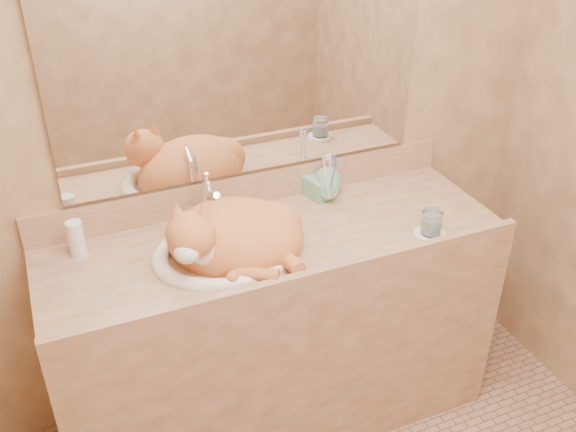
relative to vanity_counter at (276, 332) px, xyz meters
name	(u,v)px	position (x,y,z in m)	size (l,w,h in m)	color
wall_back	(244,101)	(0.00, 0.28, 0.82)	(2.40, 0.02, 2.50)	#8A613F
vanity_counter	(276,332)	(0.00, 0.00, 0.00)	(1.60, 0.55, 0.85)	brown
mirror	(244,63)	(0.00, 0.26, 0.97)	(1.30, 0.02, 0.80)	white
sink_basin	(226,234)	(-0.18, -0.02, 0.50)	(0.49, 0.41, 0.15)	white
faucet	(209,202)	(-0.18, 0.17, 0.52)	(0.05, 0.13, 0.19)	white
cat	(231,234)	(-0.17, -0.03, 0.50)	(0.46, 0.37, 0.25)	#C4622D
soap_dispenser	(328,182)	(0.27, 0.16, 0.51)	(0.08, 0.08, 0.17)	#6FB392
toothbrush_cup	(329,193)	(0.27, 0.13, 0.48)	(0.11, 0.11, 0.10)	#6FB392
toothbrushes	(330,175)	(0.27, 0.13, 0.55)	(0.03, 0.03, 0.21)	white
saucer	(430,234)	(0.50, -0.19, 0.43)	(0.11, 0.11, 0.01)	white
water_glass	(432,223)	(0.50, -0.19, 0.48)	(0.07, 0.07, 0.08)	silver
lotion_bottle	(76,239)	(-0.63, 0.16, 0.49)	(0.05, 0.05, 0.13)	white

